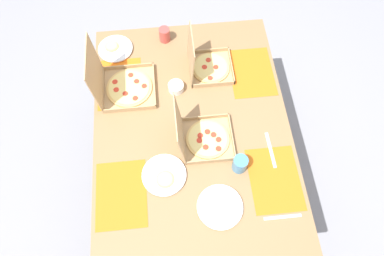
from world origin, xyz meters
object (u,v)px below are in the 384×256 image
(plate_middle, at_px, (220,207))
(pizza_box_edge_far, at_px, (202,137))
(cup_clear_right, at_px, (165,35))
(condiment_bowl, at_px, (176,87))
(pizza_box_corner_right, at_px, (206,65))
(plate_far_right, at_px, (164,176))
(cup_red, at_px, (240,164))
(pizza_box_corner_left, at_px, (122,85))
(plate_far_left, at_px, (115,49))

(plate_middle, bearing_deg, pizza_box_edge_far, 7.35)
(cup_clear_right, distance_m, condiment_bowl, 0.39)
(pizza_box_corner_right, xyz_separation_m, plate_middle, (-0.85, 0.03, -0.04))
(plate_middle, relative_size, cup_clear_right, 2.49)
(plate_far_right, xyz_separation_m, cup_red, (0.01, -0.40, 0.04))
(pizza_box_edge_far, bearing_deg, pizza_box_corner_left, 48.22)
(pizza_box_edge_far, distance_m, pizza_box_corner_right, 0.48)
(pizza_box_corner_left, height_order, plate_far_left, pizza_box_corner_left)
(pizza_box_edge_far, relative_size, condiment_bowl, 3.35)
(pizza_box_edge_far, xyz_separation_m, condiment_bowl, (0.35, 0.11, -0.02))
(cup_red, bearing_deg, plate_middle, 147.34)
(pizza_box_edge_far, height_order, cup_red, pizza_box_edge_far)
(plate_far_right, xyz_separation_m, plate_middle, (-0.19, -0.27, -0.00))
(pizza_box_corner_right, relative_size, plate_far_right, 1.26)
(cup_red, bearing_deg, pizza_box_corner_left, 47.44)
(cup_red, xyz_separation_m, condiment_bowl, (0.52, 0.29, -0.03))
(pizza_box_corner_left, xyz_separation_m, pizza_box_corner_right, (0.09, -0.51, -0.01))
(pizza_box_corner_right, relative_size, cup_red, 2.98)
(condiment_bowl, bearing_deg, plate_middle, -167.48)
(cup_clear_right, height_order, condiment_bowl, cup_clear_right)
(pizza_box_corner_right, height_order, cup_clear_right, pizza_box_corner_right)
(plate_middle, height_order, plate_far_left, plate_far_left)
(cup_red, relative_size, cup_clear_right, 1.06)
(plate_far_left, bearing_deg, plate_middle, -153.97)
(plate_far_right, distance_m, plate_middle, 0.33)
(pizza_box_corner_left, distance_m, pizza_box_corner_right, 0.52)
(pizza_box_corner_right, height_order, cup_red, pizza_box_corner_right)
(pizza_box_edge_far, distance_m, pizza_box_corner_left, 0.57)
(cup_red, height_order, cup_clear_right, cup_red)
(cup_clear_right, bearing_deg, plate_middle, -169.76)
(plate_far_right, bearing_deg, condiment_bowl, -11.18)
(pizza_box_edge_far, distance_m, cup_clear_right, 0.75)
(pizza_box_corner_left, distance_m, cup_red, 0.82)
(pizza_box_edge_far, distance_m, plate_middle, 0.38)
(pizza_box_corner_left, height_order, condiment_bowl, pizza_box_corner_left)
(pizza_box_corner_right, distance_m, plate_far_right, 0.72)
(pizza_box_edge_far, xyz_separation_m, cup_red, (-0.17, -0.18, 0.00))
(condiment_bowl, bearing_deg, cup_red, -150.89)
(condiment_bowl, bearing_deg, plate_far_left, 46.83)
(plate_middle, xyz_separation_m, plate_far_left, (1.06, 0.52, 0.00))
(pizza_box_corner_left, xyz_separation_m, plate_middle, (-0.76, -0.47, -0.04))
(plate_far_right, bearing_deg, plate_far_left, 16.17)
(plate_far_right, distance_m, plate_far_left, 0.91)
(pizza_box_corner_left, distance_m, plate_middle, 0.89)
(pizza_box_edge_far, height_order, plate_middle, pizza_box_edge_far)
(pizza_box_edge_far, bearing_deg, cup_clear_right, 11.70)
(cup_clear_right, relative_size, condiment_bowl, 1.02)
(pizza_box_edge_far, relative_size, plate_middle, 1.31)
(pizza_box_edge_far, xyz_separation_m, plate_far_right, (-0.18, 0.22, -0.04))
(pizza_box_corner_right, xyz_separation_m, condiment_bowl, (-0.12, 0.19, -0.02))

